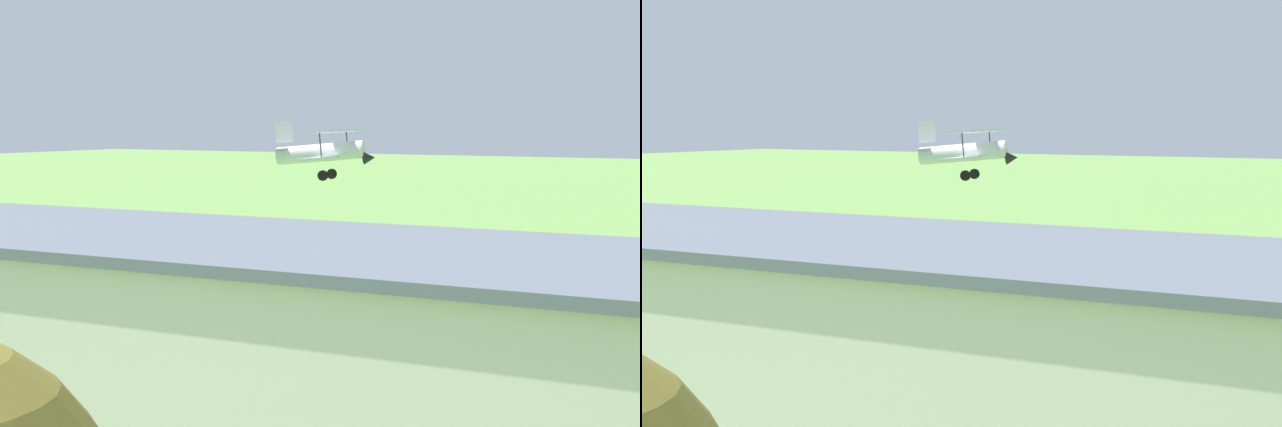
{
  "view_description": "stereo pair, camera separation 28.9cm",
  "coord_description": "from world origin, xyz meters",
  "views": [
    {
      "loc": [
        -23.43,
        58.88,
        10.08
      ],
      "look_at": [
        2.66,
        12.25,
        5.0
      ],
      "focal_mm": 56.12,
      "sensor_mm": 36.0,
      "label": 1
    },
    {
      "loc": [
        -23.69,
        58.74,
        10.08
      ],
      "look_at": [
        2.66,
        12.25,
        5.0
      ],
      "focal_mm": 56.12,
      "sensor_mm": 36.0,
      "label": 2
    }
  ],
  "objects": [
    {
      "name": "car_green",
      "position": [
        15.91,
        20.21,
        0.87
      ],
      "size": [
        2.08,
        4.35,
        1.67
      ],
      "color": "#1E6B38",
      "rests_on": "ground_plane"
    },
    {
      "name": "biplane",
      "position": [
        6.15,
        5.37,
        8.15
      ],
      "size": [
        6.59,
        9.17,
        3.62
      ],
      "color": "silver"
    },
    {
      "name": "ground_plane",
      "position": [
        0.0,
        0.0,
        0.0
      ],
      "size": [
        400.0,
        400.0,
        0.0
      ],
      "primitive_type": "plane",
      "color": "#608C42"
    },
    {
      "name": "person_watching_takeoff",
      "position": [
        14.18,
        13.94,
        0.81
      ],
      "size": [
        0.49,
        0.49,
        1.63
      ],
      "color": "navy",
      "rests_on": "ground_plane"
    },
    {
      "name": "person_at_fence_line",
      "position": [
        14.96,
        16.64,
        0.86
      ],
      "size": [
        0.52,
        0.52,
        1.72
      ],
      "color": "beige",
      "rests_on": "ground_plane"
    },
    {
      "name": "hangar",
      "position": [
        -3.01,
        31.71,
        3.12
      ],
      "size": [
        34.58,
        12.45,
        6.22
      ],
      "color": "beige",
      "rests_on": "ground_plane"
    },
    {
      "name": "person_crossing_taxiway",
      "position": [
        -11.96,
        13.78,
        0.88
      ],
      "size": [
        0.41,
        0.41,
        1.76
      ],
      "color": "orange",
      "rests_on": "ground_plane"
    }
  ]
}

